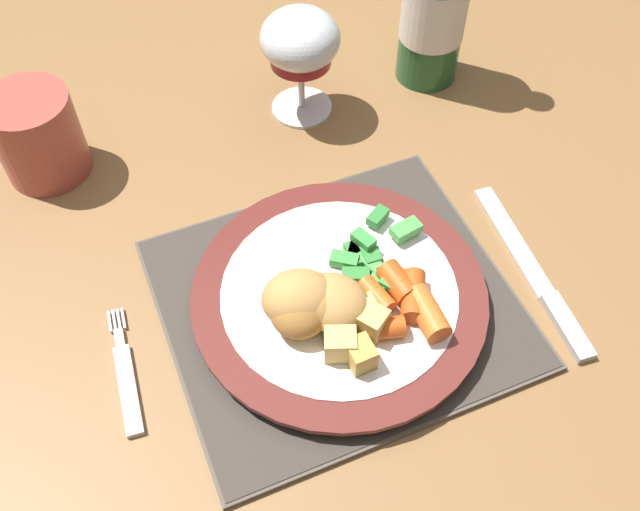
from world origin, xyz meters
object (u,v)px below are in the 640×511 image
at_px(fork, 127,379).
at_px(drinking_cup, 37,134).
at_px(dinner_plate, 338,297).
at_px(table_knife, 540,283).
at_px(wine_glass, 300,44).
at_px(dining_table, 286,245).

relative_size(fork, drinking_cup, 1.36).
xyz_separation_m(dinner_plate, table_knife, (0.18, -0.05, -0.01)).
relative_size(fork, table_knife, 0.60).
relative_size(dinner_plate, table_knife, 1.26).
bearing_deg(table_knife, dinner_plate, 164.94).
bearing_deg(wine_glass, fork, -135.47).
bearing_deg(fork, wine_glass, 44.53).
height_order(dinner_plate, table_knife, dinner_plate).
relative_size(dinner_plate, drinking_cup, 2.84).
xyz_separation_m(fork, wine_glass, (0.26, 0.26, 0.08)).
xyz_separation_m(table_knife, wine_glass, (-0.11, 0.31, 0.08)).
xyz_separation_m(dinner_plate, wine_glass, (0.07, 0.26, 0.07)).
bearing_deg(fork, dining_table, 35.88).
distance_m(table_knife, wine_glass, 0.34).
relative_size(dining_table, wine_glass, 12.03).
bearing_deg(fork, table_knife, -7.74).
distance_m(dinner_plate, fork, 0.19).
bearing_deg(table_knife, dining_table, 133.44).
bearing_deg(drinking_cup, dinner_plate, -53.08).
distance_m(dining_table, drinking_cup, 0.28).
distance_m(fork, table_knife, 0.38).
relative_size(wine_glass, drinking_cup, 1.35).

